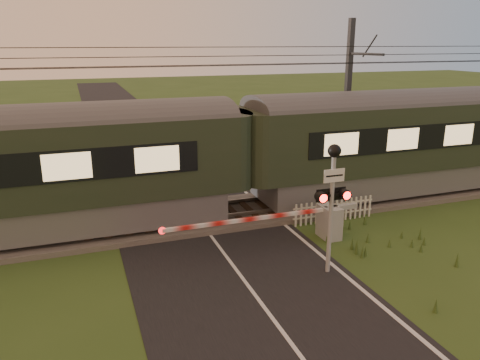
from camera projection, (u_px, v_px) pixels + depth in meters
name	position (u px, v px, depth m)	size (l,w,h in m)	color
ground	(266.00, 310.00, 11.37)	(160.00, 160.00, 0.00)	#324C1D
road	(270.00, 315.00, 11.16)	(6.00, 140.00, 0.03)	black
track_bed	(198.00, 217.00, 17.22)	(140.00, 3.40, 0.39)	#47423D
overhead_wires	(193.00, 59.00, 15.61)	(120.00, 0.62, 0.62)	black
train	(240.00, 154.00, 17.11)	(43.99, 3.03, 4.10)	slate
boom_gate	(321.00, 221.00, 15.34)	(6.64, 0.85, 1.12)	gray
crossing_signal	(332.00, 186.00, 12.55)	(0.94, 0.37, 3.70)	gray
picket_fence	(334.00, 210.00, 16.88)	(3.24, 0.07, 0.83)	silver
catenary_mast	(348.00, 101.00, 20.60)	(0.23, 2.46, 7.24)	#2D2D30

